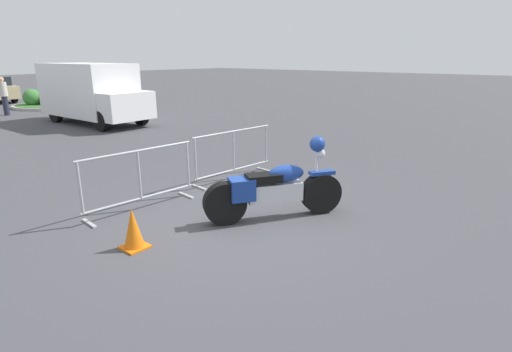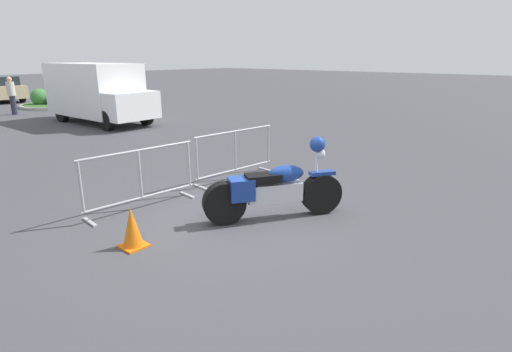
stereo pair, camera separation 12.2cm
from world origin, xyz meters
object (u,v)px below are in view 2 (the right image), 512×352
at_px(delivery_van, 98,91).
at_px(traffic_cone, 132,228).
at_px(crowd_barrier_near, 140,178).
at_px(pedestrian, 12,94).
at_px(motorcycle, 274,189).
at_px(crowd_barrier_far, 235,154).

height_order(delivery_van, traffic_cone, delivery_van).
height_order(crowd_barrier_near, pedestrian, pedestrian).
bearing_deg(traffic_cone, delivery_van, 63.58).
bearing_deg(pedestrian, delivery_van, -39.17).
bearing_deg(motorcycle, pedestrian, 117.34).
height_order(motorcycle, traffic_cone, motorcycle).
height_order(crowd_barrier_near, delivery_van, delivery_van).
bearing_deg(pedestrian, traffic_cone, -68.58).
bearing_deg(crowd_barrier_near, pedestrian, 78.76).
distance_m(crowd_barrier_near, pedestrian, 14.83).
bearing_deg(crowd_barrier_far, delivery_van, 78.29).
distance_m(crowd_barrier_far, traffic_cone, 3.54).
xyz_separation_m(delivery_van, traffic_cone, (-5.27, -10.61, -0.95)).
relative_size(crowd_barrier_near, pedestrian, 1.26).
relative_size(pedestrian, traffic_cone, 2.86).
bearing_deg(motorcycle, traffic_cone, -168.34).
height_order(crowd_barrier_far, delivery_van, delivery_van).
relative_size(motorcycle, traffic_cone, 3.54).
bearing_deg(crowd_barrier_near, delivery_van, 65.33).
height_order(crowd_barrier_near, crowd_barrier_far, same).
bearing_deg(delivery_van, pedestrian, -166.63).
bearing_deg(crowd_barrier_far, crowd_barrier_near, 180.00).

